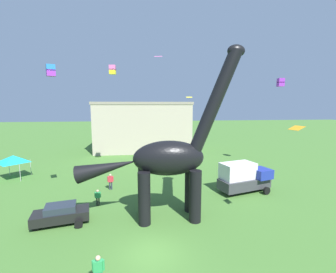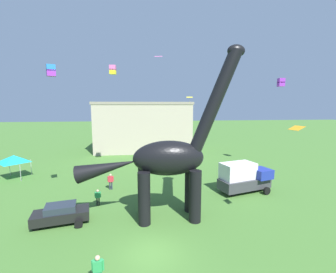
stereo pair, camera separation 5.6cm
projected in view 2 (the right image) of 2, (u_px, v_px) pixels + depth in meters
The scene contains 15 objects.
ground_plane at pixel (152, 254), 14.40m from camera, with size 240.00×240.00×0.00m, color #42702D.
dinosaur_sculpture at pixel (168, 158), 18.40m from camera, with size 13.42×2.84×14.03m.
parked_sedan_left at pixel (61, 214), 18.00m from camera, with size 4.48×2.64×1.55m.
parked_box_truck at pixel (244, 177), 24.46m from camera, with size 5.96×3.55×3.20m.
person_watching_child at pixel (98, 196), 21.17m from camera, with size 0.58×0.25×1.54m.
person_far_spectator at pixel (111, 180), 25.17m from camera, with size 0.67×0.29×1.79m.
person_strolling_adult at pixel (98, 268), 11.68m from camera, with size 0.64×0.28×1.72m.
festival_canopy_tent at pixel (14, 159), 28.91m from camera, with size 3.15×3.15×3.00m.
kite_far_right at pixel (113, 70), 30.10m from camera, with size 0.85×0.85×1.16m.
kite_mid_right at pixel (297, 128), 15.70m from camera, with size 0.79×1.00×0.28m.
kite_drifting at pixel (158, 56), 24.76m from camera, with size 0.96×0.78×0.20m.
kite_apex at pixel (51, 70), 19.82m from camera, with size 0.92×0.92×0.99m.
kite_far_left at pixel (189, 97), 35.04m from camera, with size 1.02×0.80×1.19m.
kite_trailing at pixel (281, 82), 32.22m from camera, with size 0.89×0.89×1.15m.
background_building_block at pixel (143, 127), 46.37m from camera, with size 19.09×8.34×9.90m.
Camera 2 is at (-0.42, -13.27, 9.34)m, focal length 24.33 mm.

